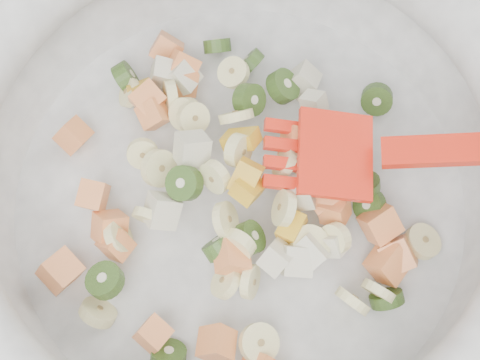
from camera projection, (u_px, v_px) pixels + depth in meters
mixing_bowl at (240, 171)px, 0.47m from camera, size 0.47×0.44×0.12m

